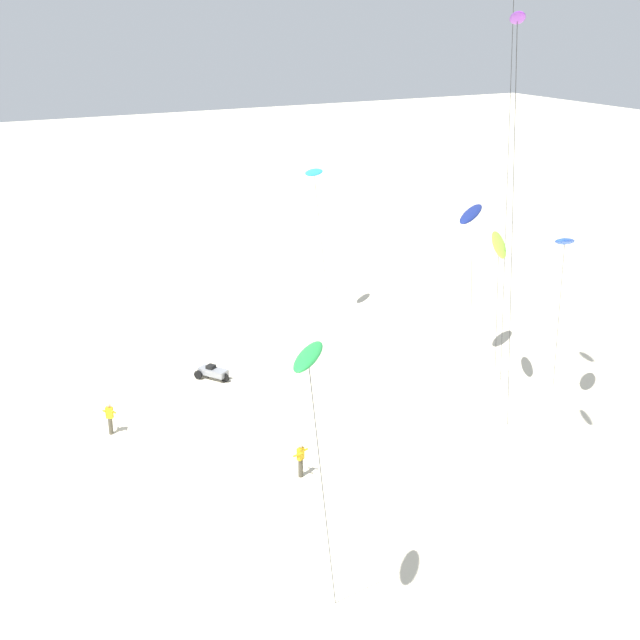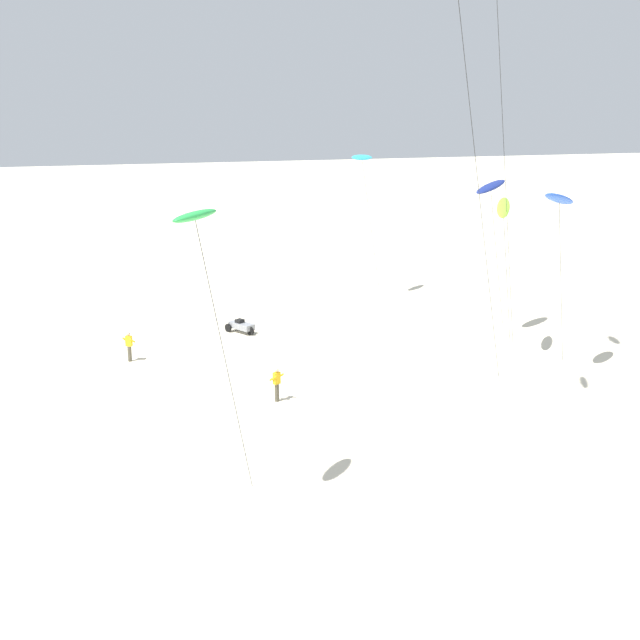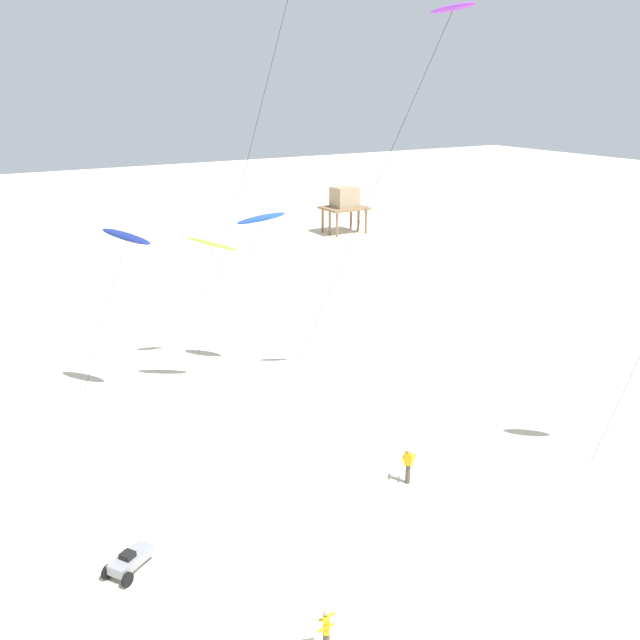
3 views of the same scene
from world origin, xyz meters
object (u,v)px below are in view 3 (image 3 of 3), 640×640
at_px(kite_navy, 126,237).
at_px(beach_buggy, 130,561).
at_px(kite_flyer_middle, 408,465).
at_px(kite_flyer_nearest, 326,631).
at_px(kite_blue, 260,219).
at_px(kite_purple, 448,21).
at_px(kite_lime, 212,245).
at_px(stilt_house, 344,201).

height_order(kite_navy, beach_buggy, kite_navy).
bearing_deg(kite_flyer_middle, kite_flyer_nearest, -141.12).
relative_size(kite_blue, beach_buggy, 4.84).
height_order(kite_purple, kite_flyer_nearest, kite_purple).
relative_size(kite_purple, beach_buggy, 9.82).
bearing_deg(kite_flyer_middle, kite_navy, 117.00).
height_order(kite_navy, kite_blue, kite_blue).
bearing_deg(kite_lime, kite_purple, -39.37).
height_order(kite_purple, kite_blue, kite_purple).
bearing_deg(beach_buggy, kite_lime, 55.26).
xyz_separation_m(kite_flyer_nearest, stilt_house, (34.45, 52.84, 2.76)).
bearing_deg(stilt_house, kite_lime, -131.67).
xyz_separation_m(kite_lime, kite_flyer_middle, (3.20, -13.10, -7.48)).
xyz_separation_m(kite_navy, kite_flyer_middle, (7.34, -14.40, -8.11)).
height_order(stilt_house, beach_buggy, stilt_house).
distance_m(kite_lime, stilt_house, 44.74).
relative_size(kite_flyer_middle, stilt_house, 0.32).
bearing_deg(kite_blue, kite_navy, 179.34).
xyz_separation_m(kite_purple, beach_buggy, (-17.76, -5.38, -18.69)).
xyz_separation_m(kite_blue, kite_flyer_middle, (-0.23, -14.31, -8.33)).
height_order(kite_lime, kite_navy, kite_navy).
bearing_deg(kite_purple, kite_flyer_nearest, -138.38).
bearing_deg(kite_purple, beach_buggy, -163.14).
relative_size(kite_navy, beach_buggy, 4.64).
distance_m(kite_flyer_nearest, stilt_house, 63.14).
bearing_deg(kite_blue, beach_buggy, -131.33).
bearing_deg(stilt_house, kite_flyer_middle, -119.66).
bearing_deg(kite_flyer_nearest, kite_purple, 41.62).
bearing_deg(kite_blue, stilt_house, 50.77).
height_order(kite_flyer_nearest, beach_buggy, kite_flyer_nearest).
bearing_deg(kite_flyer_nearest, kite_lime, 76.04).
bearing_deg(kite_flyer_middle, kite_purple, 45.11).
distance_m(kite_blue, stilt_house, 41.72).
xyz_separation_m(kite_navy, kite_blue, (7.57, -0.09, 0.22)).
distance_m(kite_lime, kite_flyer_nearest, 21.54).
bearing_deg(kite_flyer_middle, beach_buggy, 178.17).
bearing_deg(stilt_house, beach_buggy, -129.88).
height_order(kite_purple, kite_flyer_middle, kite_purple).
bearing_deg(kite_purple, stilt_house, 63.04).
relative_size(kite_lime, kite_flyer_middle, 5.35).
distance_m(kite_purple, beach_buggy, 26.34).
bearing_deg(kite_lime, stilt_house, 48.33).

